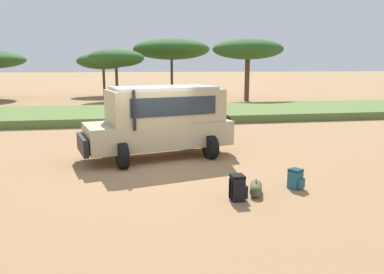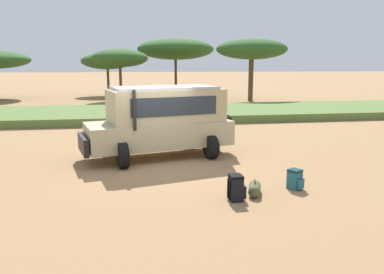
% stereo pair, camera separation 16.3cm
% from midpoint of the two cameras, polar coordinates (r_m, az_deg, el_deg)
% --- Properties ---
extents(ground_plane, '(320.00, 320.00, 0.00)m').
position_cam_midpoint_polar(ground_plane, '(12.02, -5.80, -4.36)').
color(ground_plane, '#9E754C').
extents(grass_bank, '(120.00, 7.00, 0.44)m').
position_cam_midpoint_polar(grass_bank, '(23.25, -7.98, 3.57)').
color(grass_bank, '#5B7538').
rests_on(grass_bank, ground_plane).
extents(safari_vehicle, '(5.48, 3.45, 2.44)m').
position_cam_midpoint_polar(safari_vehicle, '(12.96, -5.03, 2.62)').
color(safari_vehicle, tan).
rests_on(safari_vehicle, ground_plane).
extents(backpack_beside_front_wheel, '(0.41, 0.36, 0.62)m').
position_cam_midpoint_polar(backpack_beside_front_wheel, '(8.97, 6.47, -7.70)').
color(backpack_beside_front_wheel, black).
rests_on(backpack_beside_front_wheel, ground_plane).
extents(backpack_cluster_center, '(0.42, 0.45, 0.52)m').
position_cam_midpoint_polar(backpack_cluster_center, '(10.10, 15.06, -6.19)').
color(backpack_cluster_center, '#235B6B').
rests_on(backpack_cluster_center, ground_plane).
extents(duffel_bag_low_black_case, '(0.46, 0.75, 0.40)m').
position_cam_midpoint_polar(duffel_bag_low_black_case, '(9.47, 9.21, -7.75)').
color(duffel_bag_low_black_case, '#4C5133').
rests_on(duffel_bag_low_black_case, ground_plane).
extents(acacia_tree_centre_back, '(5.38, 4.75, 4.38)m').
position_cam_midpoint_polar(acacia_tree_centre_back, '(40.45, -13.51, 11.17)').
color(acacia_tree_centre_back, brown).
rests_on(acacia_tree_centre_back, ground_plane).
extents(acacia_tree_right_mid, '(4.94, 5.26, 4.54)m').
position_cam_midpoint_polar(acacia_tree_right_mid, '(34.27, -11.66, 11.69)').
color(acacia_tree_right_mid, brown).
rests_on(acacia_tree_right_mid, ground_plane).
extents(acacia_tree_far_right, '(7.89, 7.57, 5.81)m').
position_cam_midpoint_polar(acacia_tree_far_right, '(39.66, -3.26, 13.20)').
color(acacia_tree_far_right, brown).
rests_on(acacia_tree_far_right, ground_plane).
extents(acacia_tree_distant_right, '(6.20, 5.39, 5.37)m').
position_cam_midpoint_polar(acacia_tree_distant_right, '(33.59, 8.37, 13.05)').
color(acacia_tree_distant_right, brown).
rests_on(acacia_tree_distant_right, ground_plane).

